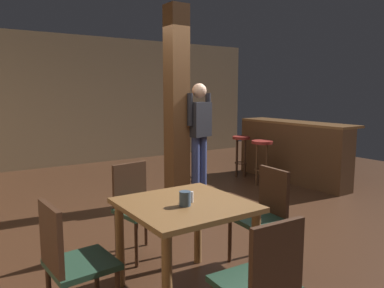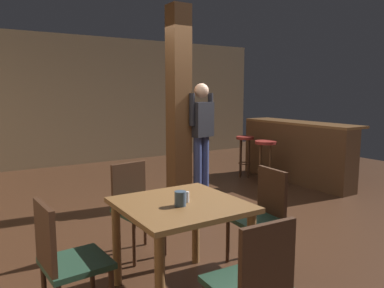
# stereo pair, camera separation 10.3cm
# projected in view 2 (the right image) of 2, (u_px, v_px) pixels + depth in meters

# --- Properties ---
(ground_plane) EXTENTS (10.80, 10.80, 0.00)m
(ground_plane) POSITION_uv_depth(u_px,v_px,m) (226.00, 214.00, 4.92)
(ground_plane) COLOR #382114
(wall_back) EXTENTS (8.00, 0.10, 2.80)m
(wall_back) POSITION_uv_depth(u_px,v_px,m) (106.00, 100.00, 8.49)
(wall_back) COLOR #756047
(wall_back) RESTS_ON ground_plane
(pillar) EXTENTS (0.28, 0.28, 2.80)m
(pillar) POSITION_uv_depth(u_px,v_px,m) (179.00, 106.00, 5.37)
(pillar) COLOR brown
(pillar) RESTS_ON ground_plane
(dining_table) EXTENTS (0.92, 0.92, 0.75)m
(dining_table) POSITION_uv_depth(u_px,v_px,m) (181.00, 218.00, 2.94)
(dining_table) COLOR brown
(dining_table) RESTS_ON ground_plane
(chair_north) EXTENTS (0.48, 0.48, 0.89)m
(chair_north) POSITION_uv_depth(u_px,v_px,m) (135.00, 204.00, 3.70)
(chair_north) COLOR #1E3828
(chair_north) RESTS_ON ground_plane
(chair_west) EXTENTS (0.45, 0.45, 0.89)m
(chair_west) POSITION_uv_depth(u_px,v_px,m) (64.00, 258.00, 2.49)
(chair_west) COLOR #1E3828
(chair_west) RESTS_ON ground_plane
(chair_south) EXTENTS (0.44, 0.44, 0.89)m
(chair_south) POSITION_uv_depth(u_px,v_px,m) (253.00, 282.00, 2.18)
(chair_south) COLOR #1E3828
(chair_south) RESTS_ON ground_plane
(chair_east) EXTENTS (0.45, 0.45, 0.89)m
(chair_east) POSITION_uv_depth(u_px,v_px,m) (262.00, 212.00, 3.44)
(chair_east) COLOR #1E3828
(chair_east) RESTS_ON ground_plane
(napkin_cup) EXTENTS (0.09, 0.09, 0.11)m
(napkin_cup) POSITION_uv_depth(u_px,v_px,m) (180.00, 199.00, 2.83)
(napkin_cup) COLOR #33475B
(napkin_cup) RESTS_ON dining_table
(salt_shaker) EXTENTS (0.03, 0.03, 0.09)m
(salt_shaker) POSITION_uv_depth(u_px,v_px,m) (187.00, 197.00, 2.92)
(salt_shaker) COLOR silver
(salt_shaker) RESTS_ON dining_table
(standing_person) EXTENTS (0.47, 0.27, 1.72)m
(standing_person) POSITION_uv_depth(u_px,v_px,m) (201.00, 133.00, 5.47)
(standing_person) COLOR black
(standing_person) RESTS_ON ground_plane
(bar_counter) EXTENTS (0.56, 2.28, 1.07)m
(bar_counter) POSITION_uv_depth(u_px,v_px,m) (296.00, 151.00, 6.66)
(bar_counter) COLOR brown
(bar_counter) RESTS_ON ground_plane
(bar_stool_near) EXTENTS (0.36, 0.36, 0.77)m
(bar_stool_near) POSITION_uv_depth(u_px,v_px,m) (265.00, 152.00, 6.39)
(bar_stool_near) COLOR maroon
(bar_stool_near) RESTS_ON ground_plane
(bar_stool_mid) EXTENTS (0.33, 0.33, 0.77)m
(bar_stool_mid) POSITION_uv_depth(u_px,v_px,m) (245.00, 147.00, 7.01)
(bar_stool_mid) COLOR maroon
(bar_stool_mid) RESTS_ON ground_plane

